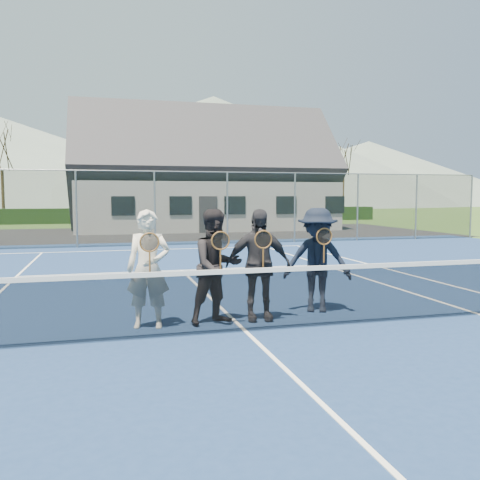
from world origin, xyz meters
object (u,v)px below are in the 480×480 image
(player_a, at_px, (148,269))
(player_c, at_px, (258,265))
(player_b, at_px, (217,266))
(tennis_net, at_px, (246,297))
(clubhouse, at_px, (203,164))
(player_d, at_px, (317,260))

(player_a, xyz_separation_m, player_c, (1.75, 0.03, -0.00))
(player_a, relative_size, player_c, 1.00)
(player_a, bearing_deg, player_b, 0.04)
(tennis_net, xyz_separation_m, clubhouse, (4.00, 24.00, 3.45))
(clubhouse, distance_m, player_a, 24.17)
(player_c, bearing_deg, player_a, -179.18)
(player_c, bearing_deg, tennis_net, -120.88)
(player_a, bearing_deg, tennis_net, -24.82)
(clubhouse, distance_m, player_d, 23.37)
(player_b, relative_size, player_c, 1.00)
(player_d, bearing_deg, clubhouse, 83.94)
(player_c, height_order, player_d, same)
(player_a, distance_m, player_c, 1.75)
(player_a, distance_m, player_b, 1.06)
(clubhouse, xyz_separation_m, player_d, (-2.45, -23.04, -3.07))
(player_b, bearing_deg, player_d, 10.24)
(player_d, bearing_deg, player_c, -165.10)
(tennis_net, relative_size, player_b, 6.49)
(tennis_net, distance_m, player_a, 1.54)
(clubhouse, bearing_deg, player_b, -100.42)
(tennis_net, xyz_separation_m, player_b, (-0.30, 0.63, 0.38))
(tennis_net, height_order, player_b, player_b)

